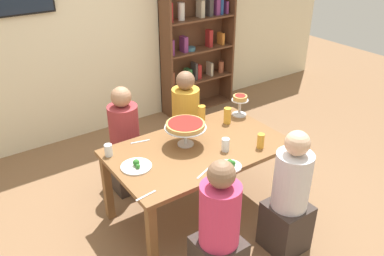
{
  "coord_description": "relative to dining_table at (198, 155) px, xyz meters",
  "views": [
    {
      "loc": [
        -1.8,
        -2.5,
        2.59
      ],
      "look_at": [
        0.0,
        0.1,
        0.89
      ],
      "focal_mm": 37.27,
      "sensor_mm": 36.0,
      "label": 1
    }
  ],
  "objects": [
    {
      "name": "cutlery_fork_near",
      "position": [
        -0.39,
        0.38,
        0.09
      ],
      "size": [
        0.18,
        0.06,
        0.0
      ],
      "primitive_type": "cube",
      "rotation": [
        0.0,
        0.0,
        2.91
      ],
      "color": "silver",
      "rests_on": "dining_table"
    },
    {
      "name": "rear_partition",
      "position": [
        0.0,
        2.2,
        0.75
      ],
      "size": [
        8.0,
        0.12,
        2.8
      ],
      "primitive_type": "cube",
      "color": "beige",
      "rests_on": "ground_plane"
    },
    {
      "name": "salad_plate_far_diner",
      "position": [
        0.03,
        -0.41,
        0.11
      ],
      "size": [
        0.2,
        0.2,
        0.07
      ],
      "color": "white",
      "rests_on": "dining_table"
    },
    {
      "name": "dining_table",
      "position": [
        0.0,
        0.0,
        0.0
      ],
      "size": [
        1.6,
        0.96,
        0.74
      ],
      "color": "brown",
      "rests_on": "ground_plane"
    },
    {
      "name": "salad_plate_near_diner",
      "position": [
        -0.61,
        0.03,
        0.1
      ],
      "size": [
        0.26,
        0.26,
        0.07
      ],
      "color": "white",
      "rests_on": "dining_table"
    },
    {
      "name": "cutlery_knife_far",
      "position": [
        0.19,
        0.3,
        0.09
      ],
      "size": [
        0.18,
        0.06,
        0.0
      ],
      "primitive_type": "cube",
      "rotation": [
        0.0,
        0.0,
        2.92
      ],
      "color": "silver",
      "rests_on": "dining_table"
    },
    {
      "name": "diner_near_right",
      "position": [
        0.35,
        -0.8,
        -0.16
      ],
      "size": [
        0.34,
        0.34,
        1.15
      ],
      "rotation": [
        0.0,
        0.0,
        1.57
      ],
      "color": "#382D28",
      "rests_on": "ground_plane"
    },
    {
      "name": "ground_plane",
      "position": [
        0.0,
        0.0,
        -0.65
      ],
      "size": [
        12.0,
        12.0,
        0.0
      ],
      "primitive_type": "plane",
      "color": "#846042"
    },
    {
      "name": "diner_far_right",
      "position": [
        0.38,
        0.76,
        -0.16
      ],
      "size": [
        0.34,
        0.34,
        1.15
      ],
      "rotation": [
        0.0,
        0.0,
        -1.57
      ],
      "color": "#382D28",
      "rests_on": "ground_plane"
    },
    {
      "name": "personal_pizza_stand",
      "position": [
        0.73,
        0.29,
        0.24
      ],
      "size": [
        0.18,
        0.18,
        0.22
      ],
      "color": "silver",
      "rests_on": "dining_table"
    },
    {
      "name": "beer_glass_amber_spare",
      "position": [
        0.45,
        -0.32,
        0.16
      ],
      "size": [
        0.06,
        0.06,
        0.14
      ],
      "primitive_type": "cylinder",
      "color": "gold",
      "rests_on": "dining_table"
    },
    {
      "name": "beer_glass_amber_short",
      "position": [
        0.51,
        0.22,
        0.17
      ],
      "size": [
        0.07,
        0.07,
        0.16
      ],
      "primitive_type": "cylinder",
      "color": "gold",
      "rests_on": "dining_table"
    },
    {
      "name": "diner_far_left",
      "position": [
        -0.37,
        0.76,
        -0.16
      ],
      "size": [
        0.34,
        0.34,
        1.15
      ],
      "rotation": [
        0.0,
        0.0,
        -1.57
      ],
      "color": "#382D28",
      "rests_on": "ground_plane"
    },
    {
      "name": "deep_dish_pizza_stand",
      "position": [
        -0.07,
        0.1,
        0.27
      ],
      "size": [
        0.38,
        0.38,
        0.22
      ],
      "color": "silver",
      "rests_on": "dining_table"
    },
    {
      "name": "water_glass_clear_near",
      "position": [
        -0.72,
        0.33,
        0.14
      ],
      "size": [
        0.07,
        0.07,
        0.11
      ],
      "primitive_type": "cylinder",
      "color": "white",
      "rests_on": "dining_table"
    },
    {
      "name": "bookshelf",
      "position": [
        1.41,
        2.01,
        0.54
      ],
      "size": [
        1.12,
        0.3,
        2.21
      ],
      "color": "brown",
      "rests_on": "ground_plane"
    },
    {
      "name": "diner_near_left",
      "position": [
        -0.38,
        -0.8,
        -0.16
      ],
      "size": [
        0.34,
        0.34,
        1.15
      ],
      "rotation": [
        0.0,
        0.0,
        1.57
      ],
      "color": "#382D28",
      "rests_on": "ground_plane"
    },
    {
      "name": "cutlery_fork_far",
      "position": [
        -0.21,
        -0.36,
        0.09
      ],
      "size": [
        0.17,
        0.08,
        0.0
      ],
      "primitive_type": "cube",
      "rotation": [
        0.0,
        0.0,
        0.38
      ],
      "color": "silver",
      "rests_on": "dining_table"
    },
    {
      "name": "cutlery_knife_near",
      "position": [
        -0.73,
        -0.35,
        0.09
      ],
      "size": [
        0.18,
        0.04,
        0.0
      ],
      "primitive_type": "cube",
      "rotation": [
        0.0,
        0.0,
        0.13
      ],
      "color": "silver",
      "rests_on": "dining_table"
    },
    {
      "name": "water_glass_clear_far",
      "position": [
        0.16,
        -0.19,
        0.15
      ],
      "size": [
        0.07,
        0.07,
        0.12
      ],
      "primitive_type": "cylinder",
      "color": "white",
      "rests_on": "dining_table"
    },
    {
      "name": "beer_glass_amber_tall",
      "position": [
        0.34,
        0.42,
        0.17
      ],
      "size": [
        0.07,
        0.07,
        0.16
      ],
      "primitive_type": "cylinder",
      "color": "gold",
      "rests_on": "dining_table"
    }
  ]
}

